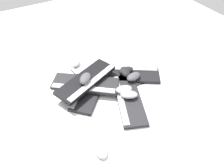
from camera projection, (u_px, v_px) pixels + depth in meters
ground_plane at (104, 92)px, 1.48m from camera, size 3.20×3.20×0.00m
keyboard_0 at (129, 99)px, 1.41m from camera, size 0.46×0.30×0.03m
keyboard_1 at (129, 75)px, 1.58m from camera, size 0.36×0.45×0.03m
keyboard_2 at (90, 88)px, 1.48m from camera, size 0.42×0.42×0.03m
keyboard_3 at (85, 84)px, 1.47m from camera, size 0.39×0.44×0.03m
keyboard_4 at (86, 80)px, 1.45m from camera, size 0.31×0.46×0.03m
mouse_0 at (76, 62)px, 1.68m from camera, size 0.13×0.11×0.04m
mouse_1 at (126, 70)px, 1.56m from camera, size 0.07×0.11×0.04m
mouse_2 at (85, 78)px, 1.41m from camera, size 0.13×0.12×0.04m
mouse_3 at (125, 72)px, 1.55m from camera, size 0.12×0.09×0.04m
mouse_4 at (101, 149)px, 1.14m from camera, size 0.12×0.08×0.04m
mouse_5 at (133, 77)px, 1.51m from camera, size 0.09×0.12×0.04m
mouse_6 at (129, 94)px, 1.39m from camera, size 0.11×0.13×0.04m
mouse_7 at (124, 89)px, 1.42m from camera, size 0.09×0.12×0.04m
cable_0 at (108, 80)px, 1.55m from camera, size 0.41×0.46×0.01m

